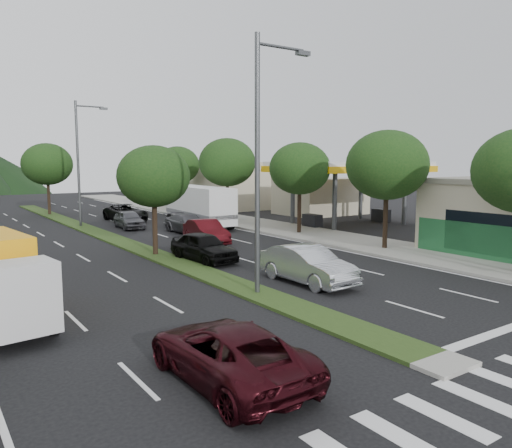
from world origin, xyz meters
TOP-DOWN VIEW (x-y plane):
  - ground at (0.00, 0.00)m, footprint 160.00×160.00m
  - sidewalk_right at (12.50, 25.00)m, footprint 5.00×90.00m
  - median at (0.00, 28.00)m, footprint 1.60×56.00m
  - crosswalk at (0.00, -2.00)m, footprint 19.00×2.20m
  - gas_canopy at (19.00, 22.00)m, footprint 12.20×8.20m
  - bldg_right_far at (19.50, 44.00)m, footprint 10.00×16.00m
  - tree_r_b at (12.00, 12.00)m, footprint 4.80×4.80m
  - tree_r_c at (12.00, 20.00)m, footprint 4.40×4.40m
  - tree_r_d at (12.00, 30.00)m, footprint 5.00×5.00m
  - tree_r_e at (12.00, 40.00)m, footprint 4.60×4.60m
  - tree_med_near at (0.00, 18.00)m, footprint 4.00×4.00m
  - tree_med_far at (0.00, 44.00)m, footprint 4.80×4.80m
  - streetlight_near at (0.21, 8.00)m, footprint 2.60×0.25m
  - streetlight_mid at (0.21, 33.00)m, footprint 2.60×0.25m
  - sedan_silver at (2.89, 8.37)m, footprint 1.80×4.95m
  - suv_maroon at (-4.98, 2.00)m, footprint 2.36×5.08m
  - car_queue_a at (1.50, 15.15)m, footprint 2.17×4.65m
  - car_queue_b at (5.67, 25.15)m, footprint 2.27×4.93m
  - car_queue_c at (4.40, 20.15)m, footprint 2.24×4.83m
  - car_queue_d at (4.53, 35.15)m, footprint 2.74×5.51m
  - car_queue_e at (3.01, 30.15)m, footprint 1.95×4.27m
  - motorhome at (8.08, 27.92)m, footprint 3.08×8.60m

SIDE VIEW (x-z plane):
  - ground at x=0.00m, z-range 0.00..0.00m
  - crosswalk at x=0.00m, z-range 0.00..0.01m
  - median at x=0.00m, z-range 0.00..0.12m
  - sidewalk_right at x=12.50m, z-range 0.00..0.15m
  - car_queue_b at x=5.67m, z-range 0.00..1.40m
  - suv_maroon at x=-4.98m, z-range 0.00..1.41m
  - car_queue_e at x=3.01m, z-range 0.00..1.42m
  - car_queue_d at x=4.53m, z-range 0.00..1.50m
  - car_queue_c at x=4.40m, z-range 0.00..1.53m
  - car_queue_a at x=1.50m, z-range 0.00..1.54m
  - sedan_silver at x=2.89m, z-range 0.00..1.62m
  - motorhome at x=8.08m, z-range 0.11..3.36m
  - bldg_right_far at x=19.50m, z-range 0.00..5.20m
  - tree_med_near at x=0.00m, z-range 1.42..7.44m
  - gas_canopy at x=19.00m, z-range 2.02..7.27m
  - tree_r_c at x=12.00m, z-range 1.51..7.99m
  - tree_r_e at x=12.00m, z-range 1.54..8.25m
  - tree_med_far at x=0.00m, z-range 1.54..8.47m
  - tree_r_b at x=12.00m, z-range 1.57..8.50m
  - tree_r_d at x=12.00m, z-range 1.60..8.76m
  - streetlight_near at x=0.21m, z-range 0.58..10.58m
  - streetlight_mid at x=0.21m, z-range 0.58..10.58m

